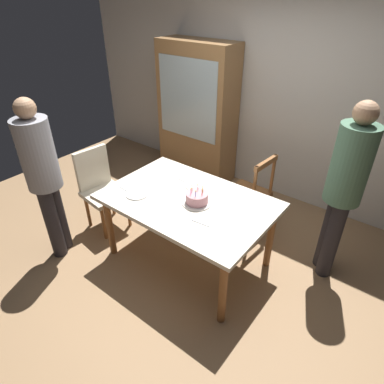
{
  "coord_description": "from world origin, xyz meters",
  "views": [
    {
      "loc": [
        1.63,
        -2.03,
        2.49
      ],
      "look_at": [
        0.05,
        0.0,
        0.86
      ],
      "focal_mm": 30.77,
      "sensor_mm": 36.0,
      "label": 1
    }
  ],
  "objects_px": {
    "plate_near_celebrant": "(137,194)",
    "person_celebrant": "(43,173)",
    "china_cabinet": "(197,113)",
    "plate_far_side": "(196,186)",
    "chair_upholstered": "(100,185)",
    "birthday_cake": "(197,199)",
    "dining_table": "(188,206)",
    "person_guest": "(345,185)",
    "chair_spindle_back": "(248,195)"
  },
  "relations": [
    {
      "from": "birthday_cake",
      "to": "chair_upholstered",
      "type": "xyz_separation_m",
      "value": [
        -1.3,
        -0.13,
        -0.27
      ]
    },
    {
      "from": "dining_table",
      "to": "chair_upholstered",
      "type": "relative_size",
      "value": 1.69
    },
    {
      "from": "chair_spindle_back",
      "to": "person_celebrant",
      "type": "relative_size",
      "value": 0.56
    },
    {
      "from": "dining_table",
      "to": "plate_near_celebrant",
      "type": "relative_size",
      "value": 7.29
    },
    {
      "from": "plate_near_celebrant",
      "to": "person_guest",
      "type": "height_order",
      "value": "person_guest"
    },
    {
      "from": "dining_table",
      "to": "chair_upholstered",
      "type": "distance_m",
      "value": 1.2
    },
    {
      "from": "birthday_cake",
      "to": "person_guest",
      "type": "relative_size",
      "value": 0.16
    },
    {
      "from": "birthday_cake",
      "to": "chair_upholstered",
      "type": "distance_m",
      "value": 1.33
    },
    {
      "from": "birthday_cake",
      "to": "plate_near_celebrant",
      "type": "xyz_separation_m",
      "value": [
        -0.55,
        -0.24,
        -0.05
      ]
    },
    {
      "from": "chair_spindle_back",
      "to": "person_guest",
      "type": "distance_m",
      "value": 1.12
    },
    {
      "from": "person_celebrant",
      "to": "china_cabinet",
      "type": "bearing_deg",
      "value": 87.3
    },
    {
      "from": "chair_spindle_back",
      "to": "plate_near_celebrant",
      "type": "bearing_deg",
      "value": -120.94
    },
    {
      "from": "dining_table",
      "to": "birthday_cake",
      "type": "relative_size",
      "value": 5.72
    },
    {
      "from": "plate_far_side",
      "to": "chair_upholstered",
      "type": "relative_size",
      "value": 0.23
    },
    {
      "from": "dining_table",
      "to": "chair_spindle_back",
      "type": "relative_size",
      "value": 1.69
    },
    {
      "from": "plate_far_side",
      "to": "birthday_cake",
      "type": "bearing_deg",
      "value": -51.91
    },
    {
      "from": "plate_near_celebrant",
      "to": "chair_spindle_back",
      "type": "xyz_separation_m",
      "value": [
        0.65,
        1.08,
        -0.3
      ]
    },
    {
      "from": "person_celebrant",
      "to": "china_cabinet",
      "type": "relative_size",
      "value": 0.89
    },
    {
      "from": "dining_table",
      "to": "person_celebrant",
      "type": "xyz_separation_m",
      "value": [
        -1.17,
        -0.74,
        0.29
      ]
    },
    {
      "from": "dining_table",
      "to": "person_celebrant",
      "type": "height_order",
      "value": "person_celebrant"
    },
    {
      "from": "birthday_cake",
      "to": "china_cabinet",
      "type": "bearing_deg",
      "value": 126.98
    },
    {
      "from": "chair_upholstered",
      "to": "person_celebrant",
      "type": "height_order",
      "value": "person_celebrant"
    },
    {
      "from": "plate_near_celebrant",
      "to": "person_celebrant",
      "type": "bearing_deg",
      "value": -145.58
    },
    {
      "from": "chair_spindle_back",
      "to": "person_celebrant",
      "type": "height_order",
      "value": "person_celebrant"
    },
    {
      "from": "plate_far_side",
      "to": "person_celebrant",
      "type": "xyz_separation_m",
      "value": [
        -1.09,
        -0.98,
        0.2
      ]
    },
    {
      "from": "dining_table",
      "to": "plate_far_side",
      "type": "relative_size",
      "value": 7.29
    },
    {
      "from": "chair_upholstered",
      "to": "china_cabinet",
      "type": "xyz_separation_m",
      "value": [
        0.12,
        1.69,
        0.42
      ]
    },
    {
      "from": "person_celebrant",
      "to": "chair_upholstered",
      "type": "bearing_deg",
      "value": 91.42
    },
    {
      "from": "birthday_cake",
      "to": "plate_far_side",
      "type": "relative_size",
      "value": 1.27
    },
    {
      "from": "dining_table",
      "to": "china_cabinet",
      "type": "relative_size",
      "value": 0.84
    },
    {
      "from": "birthday_cake",
      "to": "china_cabinet",
      "type": "xyz_separation_m",
      "value": [
        -1.17,
        1.56,
        0.15
      ]
    },
    {
      "from": "plate_near_celebrant",
      "to": "chair_upholstered",
      "type": "height_order",
      "value": "chair_upholstered"
    },
    {
      "from": "dining_table",
      "to": "chair_spindle_back",
      "type": "height_order",
      "value": "chair_spindle_back"
    },
    {
      "from": "birthday_cake",
      "to": "chair_spindle_back",
      "type": "distance_m",
      "value": 0.92
    },
    {
      "from": "birthday_cake",
      "to": "chair_upholstered",
      "type": "height_order",
      "value": "chair_upholstered"
    },
    {
      "from": "chair_spindle_back",
      "to": "chair_upholstered",
      "type": "relative_size",
      "value": 1.0
    },
    {
      "from": "chair_upholstered",
      "to": "person_guest",
      "type": "height_order",
      "value": "person_guest"
    },
    {
      "from": "chair_spindle_back",
      "to": "birthday_cake",
      "type": "bearing_deg",
      "value": -96.78
    },
    {
      "from": "plate_far_side",
      "to": "person_celebrant",
      "type": "relative_size",
      "value": 0.13
    },
    {
      "from": "chair_spindle_back",
      "to": "china_cabinet",
      "type": "xyz_separation_m",
      "value": [
        -1.28,
        0.71,
        0.49
      ]
    },
    {
      "from": "china_cabinet",
      "to": "person_celebrant",
      "type": "bearing_deg",
      "value": -92.7
    },
    {
      "from": "person_guest",
      "to": "plate_far_side",
      "type": "bearing_deg",
      "value": -158.81
    },
    {
      "from": "plate_near_celebrant",
      "to": "china_cabinet",
      "type": "relative_size",
      "value": 0.12
    },
    {
      "from": "dining_table",
      "to": "plate_far_side",
      "type": "bearing_deg",
      "value": 108.63
    },
    {
      "from": "chair_upholstered",
      "to": "person_guest",
      "type": "xyz_separation_m",
      "value": [
        2.37,
        0.85,
        0.47
      ]
    },
    {
      "from": "dining_table",
      "to": "birthday_cake",
      "type": "height_order",
      "value": "birthday_cake"
    },
    {
      "from": "chair_spindle_back",
      "to": "chair_upholstered",
      "type": "height_order",
      "value": "same"
    },
    {
      "from": "dining_table",
      "to": "person_guest",
      "type": "bearing_deg",
      "value": 31.63
    },
    {
      "from": "person_guest",
      "to": "china_cabinet",
      "type": "xyz_separation_m",
      "value": [
        -2.24,
        0.83,
        -0.05
      ]
    },
    {
      "from": "china_cabinet",
      "to": "plate_far_side",
      "type": "bearing_deg",
      "value": -53.23
    }
  ]
}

